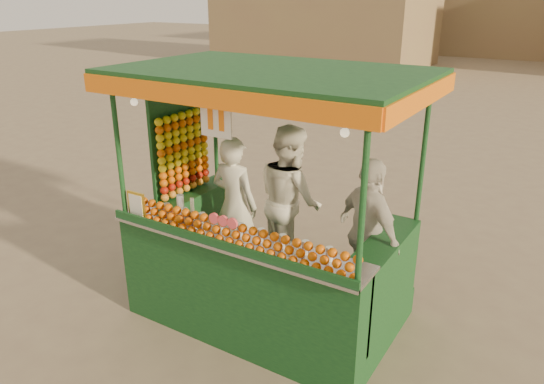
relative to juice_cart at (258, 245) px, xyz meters
The scene contains 6 objects.
ground 0.95m from the juice_cart, 134.87° to the left, with size 90.00×90.00×0.00m, color #716151.
building_left 22.38m from the juice_cart, 114.56° to the left, with size 10.00×6.00×6.00m, color olive.
juice_cart is the anchor object (origin of this frame).
vendor_left 0.65m from the juice_cart, 148.81° to the left, with size 0.59×0.39×1.60m.
vendor_middle 0.71m from the juice_cart, 87.85° to the left, with size 1.07×1.04×1.73m.
vendor_right 1.16m from the juice_cart, 23.53° to the left, with size 0.98×0.81×1.57m.
Camera 1 is at (2.94, -4.30, 3.36)m, focal length 33.91 mm.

